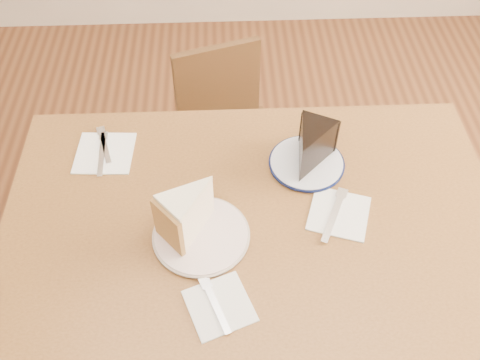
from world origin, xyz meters
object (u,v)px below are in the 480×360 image
(chocolate_cake, at_px, (310,150))
(table, at_px, (253,246))
(chair_far, at_px, (229,140))
(carrot_cake, at_px, (192,211))
(plate_cream, at_px, (201,236))
(plate_navy, at_px, (307,163))

(chocolate_cake, bearing_deg, table, 75.56)
(chair_far, relative_size, carrot_cake, 5.68)
(carrot_cake, bearing_deg, table, 53.62)
(table, distance_m, plate_cream, 0.17)
(chair_far, bearing_deg, plate_cream, 65.60)
(plate_cream, distance_m, chocolate_cake, 0.35)
(table, xyz_separation_m, plate_navy, (0.15, 0.18, 0.10))
(table, distance_m, chocolate_cake, 0.28)
(table, distance_m, plate_navy, 0.25)
(chair_far, bearing_deg, table, 76.63)
(carrot_cake, distance_m, chocolate_cake, 0.34)
(table, bearing_deg, carrot_cake, -175.45)
(chair_far, height_order, plate_navy, plate_navy)
(chair_far, relative_size, chocolate_cake, 5.31)
(plate_cream, distance_m, carrot_cake, 0.07)
(chocolate_cake, bearing_deg, plate_cream, 63.74)
(table, height_order, plate_navy, plate_navy)
(chair_far, bearing_deg, chocolate_cake, 96.08)
(chair_far, distance_m, carrot_cake, 0.76)
(chair_far, height_order, chocolate_cake, chocolate_cake)
(table, xyz_separation_m, chair_far, (-0.05, 0.62, -0.24))
(plate_cream, bearing_deg, plate_navy, 38.42)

